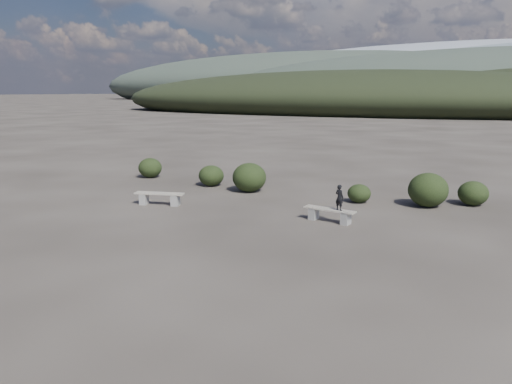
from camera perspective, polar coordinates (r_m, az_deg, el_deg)
The scene contains 11 objects.
ground at distance 14.29m, azimuth -6.81°, elevation -6.78°, with size 1200.00×1200.00×0.00m, color #2D2823.
bench_left at distance 20.17m, azimuth -10.98°, elevation -0.63°, with size 2.02×0.97×0.50m.
bench_right at distance 17.45m, azimuth 8.39°, elevation -2.49°, with size 1.89×0.61×0.46m.
seated_person at distance 17.16m, azimuth 9.51°, elevation -0.62°, with size 0.32×0.21×0.89m, color black.
shrub_a at distance 23.89m, azimuth -5.14°, elevation 1.87°, with size 1.21×1.21×0.99m, color black.
shrub_b at distance 22.39m, azimuth -0.77°, elevation 1.68°, with size 1.52×1.52×1.30m, color black.
shrub_c at distance 20.66m, azimuth 11.71°, elevation -0.16°, with size 0.94×0.94×0.76m, color black.
shrub_d at distance 20.58m, azimuth 19.08°, elevation 0.23°, with size 1.53×1.53×1.34m, color black.
shrub_e at distance 21.51m, azimuth 23.57°, elevation -0.14°, with size 1.16×1.16×0.97m, color black.
shrub_f at distance 26.70m, azimuth -12.01°, elevation 2.72°, with size 1.21×1.21×1.03m, color black.
mountain_ridges at distance 350.56m, azimuth 25.99°, elevation 11.37°, with size 500.00×400.00×56.00m.
Camera 1 is at (7.80, -11.11, 4.45)m, focal length 35.00 mm.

